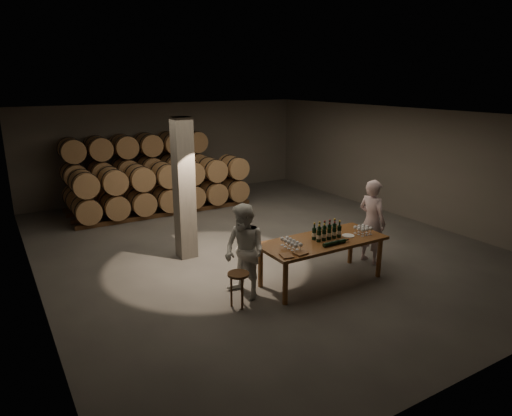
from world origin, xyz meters
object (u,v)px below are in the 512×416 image
person_man (372,222)px  bottle_cluster (327,232)px  stool (238,279)px  notebook_near (301,253)px  plate (348,236)px  tasting_table (322,245)px  person_woman (245,252)px

person_man → bottle_cluster: bearing=92.5°
bottle_cluster → stool: 2.13m
notebook_near → plate: bearing=6.1°
plate → stool: size_ratio=0.39×
tasting_table → person_woman: 1.67m
person_man → tasting_table: bearing=92.5°
plate → person_woman: size_ratio=0.14×
bottle_cluster → person_woman: bearing=173.2°
tasting_table → person_woman: person_woman is taller
tasting_table → bottle_cluster: (0.12, 0.02, 0.23)m
bottle_cluster → stool: bottle_cluster is taller
person_man → person_woman: bearing=83.8°
notebook_near → stool: 1.23m
bottle_cluster → person_woman: person_woman is taller
person_man → person_woman: 3.26m
bottle_cluster → plate: bottle_cluster is taller
person_woman → plate: bearing=68.0°
plate → person_woman: 2.27m
stool → plate: bearing=-0.7°
tasting_table → stool: tasting_table is taller
bottle_cluster → person_man: person_man is taller
tasting_table → plate: (0.60, -0.10, 0.11)m
stool → person_man: (3.55, 0.32, 0.41)m
tasting_table → person_man: bearing=9.2°
stool → person_woman: bearing=45.0°
notebook_near → stool: (-1.12, 0.33, -0.38)m
person_man → person_woman: (-3.26, -0.03, -0.05)m
bottle_cluster → person_man: 1.50m
tasting_table → bottle_cluster: size_ratio=4.27×
bottle_cluster → person_woman: size_ratio=0.34×
person_man → notebook_near: bearing=98.4°
notebook_near → stool: size_ratio=0.36×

